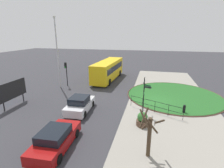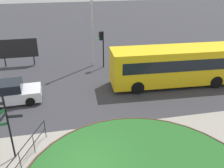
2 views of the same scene
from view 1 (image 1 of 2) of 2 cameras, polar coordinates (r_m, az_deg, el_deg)
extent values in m
plane|color=#333338|center=(19.99, 14.33, -5.55)|extent=(120.00, 120.00, 0.00)
cube|color=gray|center=(20.09, 18.66, -5.78)|extent=(32.00, 8.98, 0.02)
cylinder|color=#235B23|center=(22.30, 19.88, -3.58)|extent=(11.03, 11.03, 0.10)
torus|color=brown|center=(22.30, 19.88, -3.56)|extent=(11.34, 11.34, 0.11)
cylinder|color=black|center=(16.19, 10.50, -4.08)|extent=(0.09, 0.09, 3.44)
sphere|color=black|center=(15.66, 10.84, 1.99)|extent=(0.10, 0.10, 0.10)
cube|color=black|center=(15.40, 10.59, 0.46)|extent=(0.63, 0.09, 0.15)
cube|color=#195128|center=(15.66, 11.83, -0.54)|extent=(0.33, 0.57, 0.15)
cube|color=black|center=(15.79, 11.91, -1.12)|extent=(0.19, 0.62, 0.15)
cube|color=black|center=(16.31, 10.77, -1.30)|extent=(0.66, 0.07, 0.15)
cube|color=#195128|center=(15.80, 10.65, -3.23)|extent=(0.47, 0.10, 0.15)
cylinder|color=black|center=(17.80, 22.88, -7.94)|extent=(0.25, 0.25, 0.72)
sphere|color=black|center=(17.65, 23.02, -6.75)|extent=(0.24, 0.24, 0.24)
cube|color=black|center=(16.80, 14.21, -5.70)|extent=(2.13, 4.84, 0.03)
cube|color=black|center=(17.00, 14.09, -7.28)|extent=(2.13, 4.84, 0.03)
cylinder|color=black|center=(18.08, 6.37, -5.58)|extent=(0.04, 0.04, 1.13)
cylinder|color=black|center=(17.51, 10.10, -6.50)|extent=(0.04, 0.04, 1.13)
cylinder|color=black|center=(17.02, 14.07, -7.46)|extent=(0.04, 0.04, 1.13)
cylinder|color=black|center=(16.62, 18.28, -8.42)|extent=(0.04, 0.04, 1.13)
cylinder|color=black|center=(16.32, 22.69, -9.38)|extent=(0.04, 0.04, 1.13)
cube|color=yellow|center=(28.00, -1.31, 4.82)|extent=(10.05, 2.97, 2.77)
cube|color=black|center=(28.32, -3.76, 5.73)|extent=(8.74, 0.45, 0.88)
cube|color=black|center=(27.58, 1.19, 5.46)|extent=(8.74, 0.45, 0.88)
cube|color=black|center=(32.67, 1.33, 6.76)|extent=(0.12, 2.04, 1.10)
cube|color=black|center=(32.52, 1.34, 8.55)|extent=(0.09, 1.37, 0.28)
cylinder|color=black|center=(31.55, -1.55, 4.00)|extent=(1.01, 0.35, 1.00)
cylinder|color=black|center=(30.94, 2.50, 3.74)|extent=(1.01, 0.35, 1.00)
cylinder|color=black|center=(25.74, -5.86, 1.03)|extent=(1.01, 0.35, 1.00)
cylinder|color=black|center=(24.99, -0.98, 0.65)|extent=(1.01, 0.35, 1.00)
cube|color=silver|center=(17.10, -10.56, -7.15)|extent=(4.05, 2.03, 0.75)
cube|color=black|center=(16.71, -10.88, -5.22)|extent=(1.89, 1.71, 0.62)
cube|color=#EAEACC|center=(19.00, -9.96, -4.55)|extent=(0.03, 0.20, 0.12)
cube|color=#EAEACC|center=(18.64, -6.75, -4.82)|extent=(0.03, 0.20, 0.12)
cylinder|color=black|center=(18.54, -11.60, -6.07)|extent=(0.65, 0.25, 0.64)
cylinder|color=black|center=(17.99, -6.56, -6.55)|extent=(0.65, 0.25, 0.64)
cylinder|color=black|center=(16.50, -14.86, -9.24)|extent=(0.65, 0.25, 0.64)
cylinder|color=black|center=(15.87, -9.24, -9.95)|extent=(0.65, 0.25, 0.64)
cube|color=maroon|center=(12.48, -18.16, -17.44)|extent=(4.46, 2.07, 0.72)
cube|color=black|center=(12.02, -18.83, -15.40)|extent=(2.17, 1.73, 0.53)
cube|color=#EAEACC|center=(14.34, -15.97, -12.33)|extent=(0.03, 0.20, 0.12)
cube|color=#EAEACC|center=(13.91, -11.76, -12.96)|extent=(0.03, 0.20, 0.12)
cylinder|color=black|center=(13.95, -18.54, -14.63)|extent=(0.65, 0.25, 0.64)
cylinder|color=black|center=(13.28, -11.89, -15.78)|extent=(0.65, 0.25, 0.64)
cylinder|color=black|center=(12.09, -25.05, -20.74)|extent=(0.65, 0.25, 0.64)
cylinder|color=black|center=(11.31, -17.45, -22.73)|extent=(0.65, 0.25, 0.64)
cylinder|color=black|center=(25.39, -14.84, 3.18)|extent=(0.11, 0.11, 3.44)
cube|color=black|center=(24.94, -15.25, 6.04)|extent=(0.28, 0.28, 0.78)
sphere|color=black|center=(24.77, -15.42, 6.53)|extent=(0.16, 0.16, 0.16)
sphere|color=black|center=(24.81, -15.38, 5.97)|extent=(0.16, 0.16, 0.16)
sphere|color=green|center=(24.85, -15.34, 5.42)|extent=(0.16, 0.16, 0.16)
cylinder|color=#B7B7BC|center=(24.50, -17.71, 9.39)|extent=(0.16, 0.16, 9.24)
cylinder|color=silver|center=(24.43, -18.74, 20.47)|extent=(0.32, 0.32, 0.22)
cylinder|color=black|center=(19.85, -32.54, -5.22)|extent=(0.12, 0.12, 1.73)
cylinder|color=black|center=(21.64, -27.63, -2.83)|extent=(0.12, 0.12, 1.73)
cube|color=#1E66B2|center=(20.46, -30.32, -1.70)|extent=(3.55, 0.13, 1.71)
cube|color=black|center=(20.42, -30.18, -1.72)|extent=(3.65, 0.04, 1.81)
cylinder|color=brown|center=(14.70, 10.02, -12.60)|extent=(0.99, 0.99, 0.49)
sphere|color=#33702D|center=(14.46, 10.13, -10.81)|extent=(0.84, 0.84, 0.84)
cylinder|color=#423323|center=(11.03, 12.27, -17.06)|extent=(0.24, 0.24, 2.61)
cylinder|color=#423323|center=(10.69, 15.53, -12.02)|extent=(1.15, 0.52, 0.88)
cylinder|color=#423323|center=(10.60, 10.64, -10.96)|extent=(0.88, 0.53, 1.10)
cylinder|color=#423323|center=(10.93, 11.67, -13.00)|extent=(0.46, 0.75, 0.68)
cylinder|color=#423323|center=(10.17, 12.99, -13.28)|extent=(0.27, 0.84, 1.04)
cylinder|color=#423323|center=(10.11, 10.86, -11.58)|extent=(0.77, 0.72, 1.00)
camera|label=2|loc=(20.60, 44.56, 16.13)|focal=39.88mm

